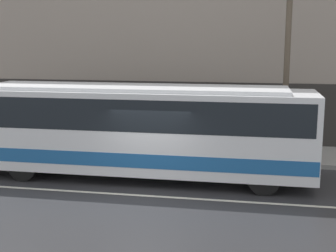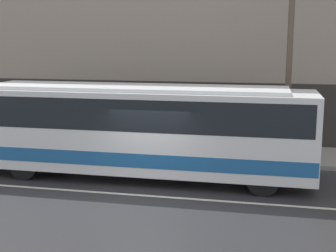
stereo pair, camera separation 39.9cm
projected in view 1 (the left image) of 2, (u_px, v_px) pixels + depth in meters
ground_plane at (146, 196)px, 14.01m from camera, size 60.00×60.00×0.00m
sidewalk at (177, 150)px, 19.40m from camera, size 60.00×3.17×0.16m
lane_stripe at (146, 196)px, 14.01m from camera, size 54.00×0.14×0.01m
transit_bus at (134, 126)px, 15.66m from camera, size 11.83×2.56×3.11m
utility_pole_near at (287, 68)px, 17.28m from camera, size 0.22×0.22×6.80m
pedestrian_waiting at (155, 132)px, 18.81m from camera, size 0.36×0.36×1.71m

